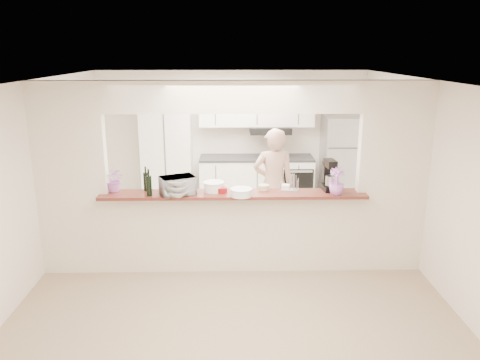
{
  "coord_description": "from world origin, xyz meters",
  "views": [
    {
      "loc": [
        -0.03,
        -5.77,
        2.85
      ],
      "look_at": [
        0.09,
        0.3,
        1.16
      ],
      "focal_mm": 35.0,
      "sensor_mm": 36.0,
      "label": 1
    }
  ],
  "objects_px": {
    "person": "(273,185)",
    "stand_mixer": "(329,176)",
    "toaster_oven": "(178,185)",
    "refrigerator": "(342,162)"
  },
  "relations": [
    {
      "from": "refrigerator",
      "to": "stand_mixer",
      "type": "relative_size",
      "value": 4.19
    },
    {
      "from": "person",
      "to": "stand_mixer",
      "type": "bearing_deg",
      "value": 118.29
    },
    {
      "from": "stand_mixer",
      "to": "person",
      "type": "xyz_separation_m",
      "value": [
        -0.63,
        1.02,
        -0.41
      ]
    },
    {
      "from": "stand_mixer",
      "to": "person",
      "type": "height_order",
      "value": "person"
    },
    {
      "from": "toaster_oven",
      "to": "person",
      "type": "height_order",
      "value": "person"
    },
    {
      "from": "toaster_oven",
      "to": "stand_mixer",
      "type": "xyz_separation_m",
      "value": [
        1.95,
        0.16,
        0.07
      ]
    },
    {
      "from": "toaster_oven",
      "to": "person",
      "type": "xyz_separation_m",
      "value": [
        1.32,
        1.18,
        -0.34
      ]
    },
    {
      "from": "refrigerator",
      "to": "person",
      "type": "xyz_separation_m",
      "value": [
        -1.43,
        -1.57,
        0.02
      ]
    },
    {
      "from": "refrigerator",
      "to": "stand_mixer",
      "type": "bearing_deg",
      "value": -107.22
    },
    {
      "from": "toaster_oven",
      "to": "person",
      "type": "distance_m",
      "value": 1.81
    }
  ]
}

